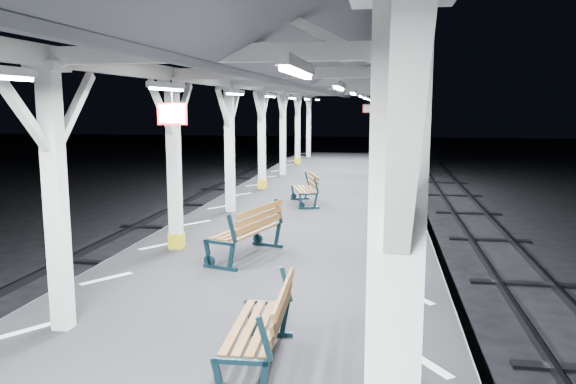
# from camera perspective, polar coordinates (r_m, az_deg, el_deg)

# --- Properties ---
(ground) EXTENTS (120.00, 120.00, 0.00)m
(ground) POSITION_cam_1_polar(r_m,az_deg,el_deg) (9.26, -3.53, -15.46)
(ground) COLOR black
(ground) RESTS_ON ground
(platform) EXTENTS (6.00, 50.00, 1.00)m
(platform) POSITION_cam_1_polar(r_m,az_deg,el_deg) (9.07, -3.56, -12.58)
(platform) COLOR black
(platform) RESTS_ON ground
(hazard_stripes_left) EXTENTS (1.00, 48.00, 0.01)m
(hazard_stripes_left) POSITION_cam_1_polar(r_m,az_deg,el_deg) (9.73, -17.95, -8.36)
(hazard_stripes_left) COLOR silver
(hazard_stripes_left) RESTS_ON platform
(hazard_stripes_right) EXTENTS (1.00, 48.00, 0.01)m
(hazard_stripes_right) POSITION_cam_1_polar(r_m,az_deg,el_deg) (8.70, 12.59, -10.20)
(hazard_stripes_right) COLOR silver
(hazard_stripes_right) RESTS_ON platform
(canopy) EXTENTS (5.40, 49.00, 4.65)m
(canopy) POSITION_cam_1_polar(r_m,az_deg,el_deg) (8.46, -3.86, 13.90)
(canopy) COLOR silver
(canopy) RESTS_ON platform
(bench_near) EXTENTS (0.70, 1.69, 0.90)m
(bench_near) POSITION_cam_1_polar(r_m,az_deg,el_deg) (6.18, -2.31, -13.28)
(bench_near) COLOR black
(bench_near) RESTS_ON platform
(bench_mid) EXTENTS (1.14, 1.95, 1.00)m
(bench_mid) POSITION_cam_1_polar(r_m,az_deg,el_deg) (10.38, -3.83, -3.85)
(bench_mid) COLOR black
(bench_mid) RESTS_ON platform
(bench_far) EXTENTS (1.02, 1.68, 0.86)m
(bench_far) POSITION_cam_1_polar(r_m,az_deg,el_deg) (15.99, 1.98, 0.38)
(bench_far) COLOR black
(bench_far) RESTS_ON platform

